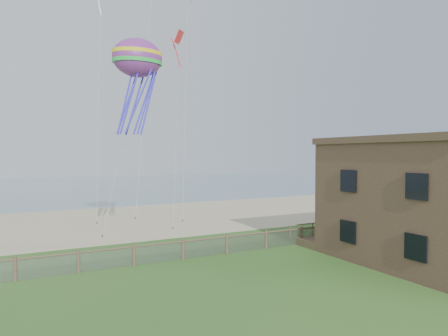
{
  "coord_description": "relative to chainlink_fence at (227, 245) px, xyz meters",
  "views": [
    {
      "loc": [
        -11.86,
        -16.36,
        6.38
      ],
      "look_at": [
        0.84,
        8.0,
        5.42
      ],
      "focal_mm": 32.0,
      "sensor_mm": 36.0,
      "label": 1
    }
  ],
  "objects": [
    {
      "name": "ocean",
      "position": [
        0.0,
        60.0,
        -0.55
      ],
      "size": [
        160.0,
        68.0,
        0.02
      ],
      "primitive_type": "cube",
      "color": "slate",
      "rests_on": "ground"
    },
    {
      "name": "picnic_table",
      "position": [
        7.33,
        -1.78,
        -0.14
      ],
      "size": [
        2.09,
        1.67,
        0.82
      ],
      "primitive_type": null,
      "rotation": [
        0.0,
        0.0,
        -0.11
      ],
      "color": "brown",
      "rests_on": "ground"
    },
    {
      "name": "ground",
      "position": [
        0.0,
        -6.0,
        -0.55
      ],
      "size": [
        160.0,
        160.0,
        0.0
      ],
      "primitive_type": "plane",
      "color": "#2B541C",
      "rests_on": "ground"
    },
    {
      "name": "kite_red",
      "position": [
        -1.08,
        5.5,
        13.89
      ],
      "size": [
        1.77,
        1.79,
        2.22
      ],
      "primitive_type": null,
      "rotation": [
        0.44,
        0.0,
        0.75
      ],
      "color": "red"
    },
    {
      "name": "chainlink_fence",
      "position": [
        0.0,
        0.0,
        0.0
      ],
      "size": [
        36.2,
        0.2,
        1.25
      ],
      "primitive_type": null,
      "color": "brown",
      "rests_on": "ground"
    },
    {
      "name": "motel_deck",
      "position": [
        13.0,
        -1.0,
        -0.3
      ],
      "size": [
        15.0,
        2.0,
        0.5
      ],
      "primitive_type": "cube",
      "color": "brown",
      "rests_on": "ground"
    },
    {
      "name": "octopus_kite",
      "position": [
        -4.13,
        5.74,
        10.76
      ],
      "size": [
        3.67,
        2.67,
        7.32
      ],
      "primitive_type": null,
      "rotation": [
        0.0,
        0.0,
        -0.05
      ],
      "color": "red"
    },
    {
      "name": "sand_beach",
      "position": [
        0.0,
        16.0,
        -0.55
      ],
      "size": [
        72.0,
        20.0,
        0.02
      ],
      "primitive_type": "cube",
      "color": "tan",
      "rests_on": "ground"
    }
  ]
}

